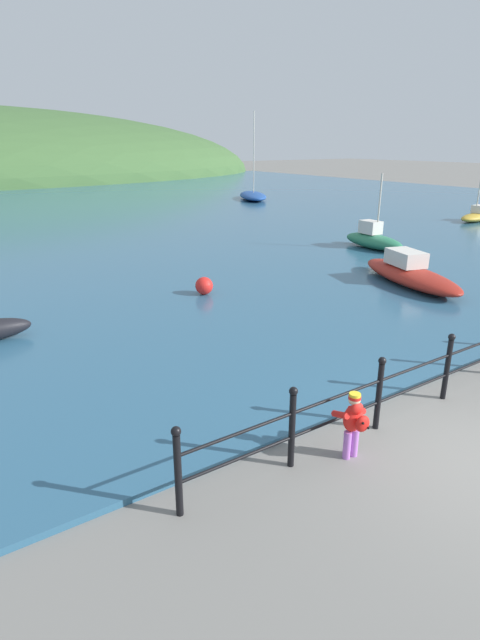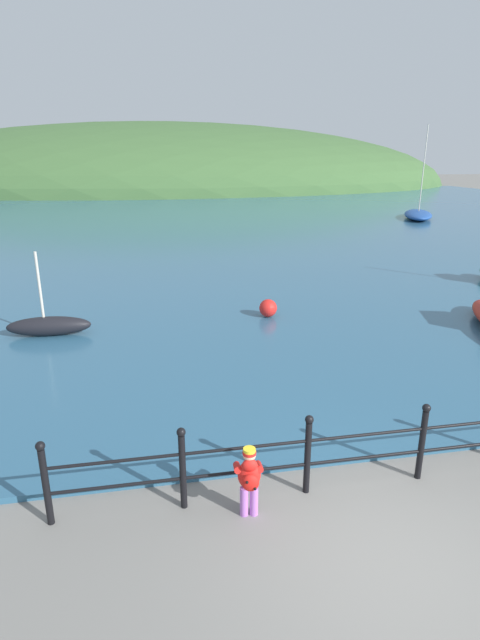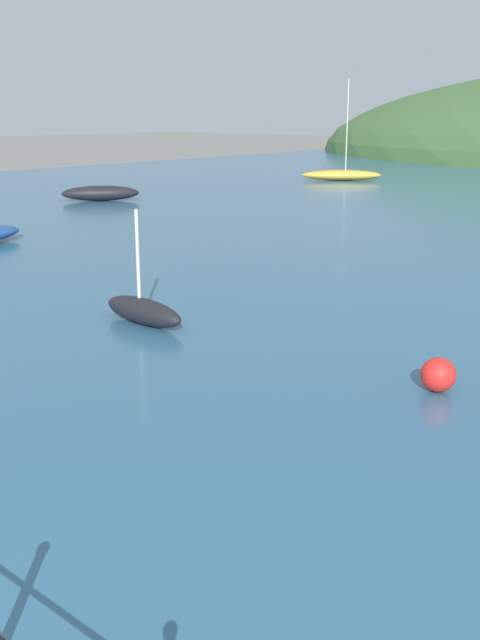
{
  "view_description": "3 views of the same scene",
  "coord_description": "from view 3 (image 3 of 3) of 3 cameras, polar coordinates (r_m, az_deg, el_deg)",
  "views": [
    {
      "loc": [
        -6.19,
        -2.93,
        4.21
      ],
      "look_at": [
        -1.24,
        4.39,
        1.06
      ],
      "focal_mm": 28.0,
      "sensor_mm": 36.0,
      "label": 1
    },
    {
      "loc": [
        -2.65,
        -4.13,
        4.54
      ],
      "look_at": [
        -0.73,
        6.03,
        1.07
      ],
      "focal_mm": 28.0,
      "sensor_mm": 36.0,
      "label": 2
    },
    {
      "loc": [
        5.22,
        -0.48,
        4.03
      ],
      "look_at": [
        -1.3,
        6.9,
        1.25
      ],
      "focal_mm": 42.0,
      "sensor_mm": 36.0,
      "label": 3
    }
  ],
  "objects": [
    {
      "name": "mooring_buoy",
      "position": [
        11.16,
        14.88,
        -4.05
      ],
      "size": [
        0.51,
        0.51,
        0.51
      ],
      "primitive_type": "sphere",
      "color": "red",
      "rests_on": "water"
    },
    {
      "name": "boat_green_fishing",
      "position": [
        34.31,
        -10.58,
        9.48
      ],
      "size": [
        2.91,
        3.23,
        0.67
      ],
      "color": "black",
      "rests_on": "water"
    },
    {
      "name": "boat_blue_hull",
      "position": [
        44.08,
        7.73,
        10.91
      ],
      "size": [
        4.21,
        3.73,
        5.58
      ],
      "color": "gold",
      "rests_on": "water"
    },
    {
      "name": "boat_white_sailboat",
      "position": [
        14.28,
        -7.39,
        0.73
      ],
      "size": [
        2.11,
        0.61,
        2.16
      ],
      "color": "black",
      "rests_on": "water"
    }
  ]
}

